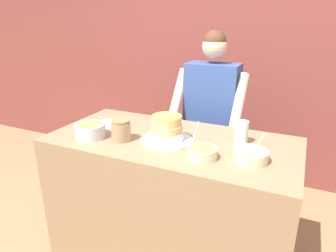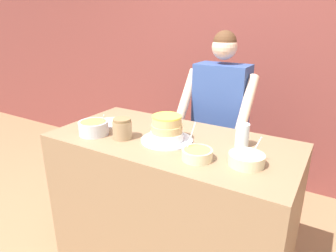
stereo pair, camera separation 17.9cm
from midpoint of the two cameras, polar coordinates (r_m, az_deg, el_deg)
wall_back at (r=3.18m, az=16.96°, el=12.46°), size 10.00×0.05×2.60m
counter at (r=2.08m, az=3.21°, el=-14.87°), size 1.53×0.75×0.96m
person_baker at (r=2.45m, az=11.93°, el=2.24°), size 0.56×0.46×1.58m
cake at (r=1.80m, az=2.62°, el=-0.84°), size 0.32×0.32×0.16m
frosting_bowl_white at (r=1.59m, az=17.89°, el=-6.04°), size 0.18×0.18×0.15m
frosting_bowl_olive at (r=1.94m, az=-11.47°, el=-0.30°), size 0.19×0.19×0.13m
frosting_bowl_yellow at (r=1.59m, az=8.78°, el=-5.32°), size 0.16×0.16×0.19m
drinking_glass at (r=1.79m, az=16.76°, el=-1.76°), size 0.08×0.08×0.14m
ceramic_plate at (r=2.14m, az=-8.38°, el=0.59°), size 0.22×0.22×0.01m
stoneware_jar at (r=1.84m, az=-6.01°, el=-0.58°), size 0.12×0.12×0.13m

